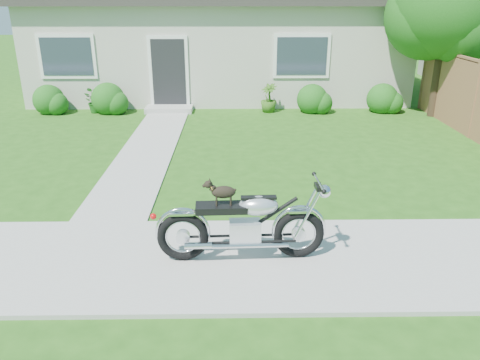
# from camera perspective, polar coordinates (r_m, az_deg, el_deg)

# --- Properties ---
(ground) EXTENTS (80.00, 80.00, 0.00)m
(ground) POSITION_cam_1_polar(r_m,az_deg,el_deg) (6.30, -4.80, -9.75)
(ground) COLOR #235114
(ground) RESTS_ON ground
(sidewalk) EXTENTS (24.00, 2.20, 0.04)m
(sidewalk) POSITION_cam_1_polar(r_m,az_deg,el_deg) (6.29, -4.81, -9.59)
(sidewalk) COLOR #9E9B93
(sidewalk) RESTS_ON ground
(walkway) EXTENTS (1.20, 8.00, 0.03)m
(walkway) POSITION_cam_1_polar(r_m,az_deg,el_deg) (11.04, -10.96, 3.98)
(walkway) COLOR #9E9B93
(walkway) RESTS_ON ground
(house) EXTENTS (12.60, 7.03, 4.50)m
(house) POSITION_cam_1_polar(r_m,az_deg,el_deg) (17.41, -2.41, 17.80)
(house) COLOR beige
(house) RESTS_ON ground
(fence) EXTENTS (0.12, 6.62, 1.90)m
(fence) POSITION_cam_1_polar(r_m,az_deg,el_deg) (12.78, 26.79, 8.74)
(fence) COLOR #8C5F3F
(fence) RESTS_ON ground
(tree_near) EXTENTS (3.03, 3.03, 4.65)m
(tree_near) POSITION_cam_1_polar(r_m,az_deg,el_deg) (14.54, 24.60, 18.56)
(tree_near) COLOR #3D2B1C
(tree_near) RESTS_ON ground
(shrub_row) EXTENTS (10.89, 0.98, 0.98)m
(shrub_row) POSITION_cam_1_polar(r_m,az_deg,el_deg) (14.18, -3.70, 9.77)
(shrub_row) COLOR #1D5516
(shrub_row) RESTS_ON ground
(potted_plant_left) EXTENTS (0.69, 0.61, 0.70)m
(potted_plant_left) POSITION_cam_1_polar(r_m,az_deg,el_deg) (14.82, -17.41, 9.16)
(potted_plant_left) COLOR #195316
(potted_plant_left) RESTS_ON ground
(potted_plant_right) EXTENTS (0.67, 0.67, 0.85)m
(potted_plant_right) POSITION_cam_1_polar(r_m,az_deg,el_deg) (14.25, 3.52, 9.94)
(potted_plant_right) COLOR #335E1A
(potted_plant_right) RESTS_ON ground
(motorcycle_with_dog) EXTENTS (2.22, 0.60, 1.10)m
(motorcycle_with_dog) POSITION_cam_1_polar(r_m,az_deg,el_deg) (6.01, 0.61, -5.42)
(motorcycle_with_dog) COLOR black
(motorcycle_with_dog) RESTS_ON sidewalk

